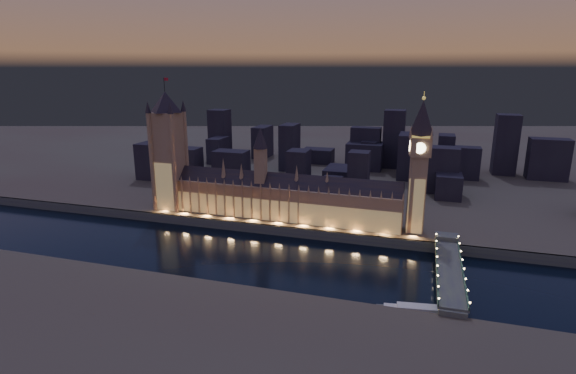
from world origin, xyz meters
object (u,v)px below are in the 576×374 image
(victoria_tower, at_px, (168,145))
(river_boat, at_px, (420,311))
(elizabeth_tower, at_px, (419,156))
(westminster_bridge, at_px, (448,271))
(palace_of_westminster, at_px, (282,198))

(victoria_tower, bearing_deg, river_boat, -26.78)
(elizabeth_tower, bearing_deg, westminster_bridge, -69.88)
(palace_of_westminster, height_order, river_boat, palace_of_westminster)
(victoria_tower, bearing_deg, palace_of_westminster, -0.09)
(palace_of_westminster, relative_size, elizabeth_tower, 1.85)
(victoria_tower, relative_size, river_boat, 2.37)
(westminster_bridge, bearing_deg, elizabeth_tower, 110.12)
(elizabeth_tower, bearing_deg, river_boat, -86.21)
(victoria_tower, xyz_separation_m, river_boat, (225.54, -113.85, -64.87))
(elizabeth_tower, bearing_deg, victoria_tower, -180.00)
(westminster_bridge, bearing_deg, palace_of_westminster, 154.12)
(elizabeth_tower, distance_m, river_boat, 132.50)
(elizabeth_tower, height_order, river_boat, elizabeth_tower)
(westminster_bridge, bearing_deg, river_boat, -108.71)
(westminster_bridge, height_order, river_boat, westminster_bridge)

